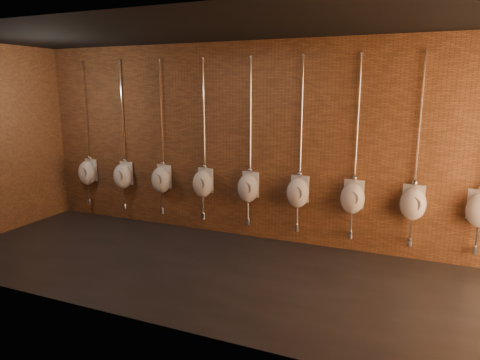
# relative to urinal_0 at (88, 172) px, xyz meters

# --- Properties ---
(ground) EXTENTS (8.50, 8.50, 0.00)m
(ground) POSITION_rel_urinal_0_xyz_m (3.55, -1.38, -0.88)
(ground) COLOR black
(ground) RESTS_ON ground
(room_shell) EXTENTS (8.54, 3.04, 3.22)m
(room_shell) POSITION_rel_urinal_0_xyz_m (3.55, -1.38, 1.13)
(room_shell) COLOR black
(room_shell) RESTS_ON ground
(urinal_0) EXTENTS (0.41, 0.38, 2.71)m
(urinal_0) POSITION_rel_urinal_0_xyz_m (0.00, 0.00, 0.00)
(urinal_0) COLOR white
(urinal_0) RESTS_ON ground
(urinal_1) EXTENTS (0.41, 0.38, 2.71)m
(urinal_1) POSITION_rel_urinal_0_xyz_m (0.84, 0.00, 0.00)
(urinal_1) COLOR white
(urinal_1) RESTS_ON ground
(urinal_2) EXTENTS (0.41, 0.38, 2.71)m
(urinal_2) POSITION_rel_urinal_0_xyz_m (1.67, 0.00, 0.00)
(urinal_2) COLOR white
(urinal_2) RESTS_ON ground
(urinal_3) EXTENTS (0.41, 0.38, 2.71)m
(urinal_3) POSITION_rel_urinal_0_xyz_m (2.51, 0.00, 0.00)
(urinal_3) COLOR white
(urinal_3) RESTS_ON ground
(urinal_4) EXTENTS (0.41, 0.38, 2.71)m
(urinal_4) POSITION_rel_urinal_0_xyz_m (3.35, 0.00, 0.00)
(urinal_4) COLOR white
(urinal_4) RESTS_ON ground
(urinal_5) EXTENTS (0.41, 0.38, 2.71)m
(urinal_5) POSITION_rel_urinal_0_xyz_m (4.19, 0.00, 0.00)
(urinal_5) COLOR white
(urinal_5) RESTS_ON ground
(urinal_6) EXTENTS (0.41, 0.38, 2.71)m
(urinal_6) POSITION_rel_urinal_0_xyz_m (5.02, 0.00, 0.00)
(urinal_6) COLOR white
(urinal_6) RESTS_ON ground
(urinal_7) EXTENTS (0.41, 0.38, 2.71)m
(urinal_7) POSITION_rel_urinal_0_xyz_m (5.86, 0.00, 0.00)
(urinal_7) COLOR white
(urinal_7) RESTS_ON ground
(urinal_8) EXTENTS (0.41, 0.38, 2.71)m
(urinal_8) POSITION_rel_urinal_0_xyz_m (6.70, 0.00, 0.00)
(urinal_8) COLOR white
(urinal_8) RESTS_ON ground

